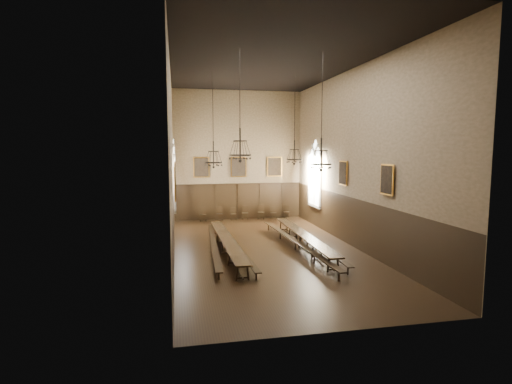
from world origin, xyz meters
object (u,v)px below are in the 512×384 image
object	(u,v)px
bench_right_inner	(295,244)
chandelier_front_left	(240,148)
chair_4	(245,215)
chandelier_back_right	(294,154)
bench_right_outer	(316,244)
chandelier_front_right	(321,157)
table_left	(227,246)
chair_1	(203,217)
chair_2	(220,216)
chandelier_back_left	(213,157)
bench_left_inner	(236,247)
table_right	(304,241)
chair_6	(273,215)
bench_left_outer	(214,246)
chair_5	(261,215)
chair_7	(286,214)
chair_3	(233,216)

from	to	relation	value
bench_right_inner	chandelier_front_left	size ratio (longest dim) A/B	2.36
chair_4	chandelier_back_right	distance (m)	8.03
bench_right_outer	chandelier_front_right	bearing A→B (deg)	-106.74
bench_right_inner	table_left	bearing A→B (deg)	178.53
chair_1	chair_2	world-z (taller)	chair_1
chandelier_back_left	bench_left_inner	bearing A→B (deg)	-74.30
bench_right_inner	bench_right_outer	world-z (taller)	bench_right_inner
table_right	chandelier_back_left	distance (m)	6.51
chair_4	chandelier_front_left	world-z (taller)	chandelier_front_left
chair_6	bench_left_outer	bearing A→B (deg)	-125.84
table_left	chair_1	xyz separation A→B (m)	(-0.55, 8.64, -0.06)
chair_1	chandelier_back_left	bearing A→B (deg)	-89.77
chair_2	chair_4	bearing A→B (deg)	10.31
chair_6	bench_right_outer	bearing A→B (deg)	-94.14
bench_right_inner	chandelier_back_right	bearing A→B (deg)	75.35
bench_right_inner	chair_1	distance (m)	9.58
bench_right_outer	chair_5	world-z (taller)	chair_5
bench_right_outer	chandelier_front_left	distance (m)	6.75
chair_5	chandelier_back_right	size ratio (longest dim) A/B	0.21
table_right	bench_left_outer	world-z (taller)	table_right
table_right	chair_7	xyz separation A→B (m)	(1.49, 8.48, -0.08)
bench_left_outer	table_left	bearing A→B (deg)	-35.11
bench_right_outer	chair_7	world-z (taller)	chair_7
bench_left_inner	chandelier_front_right	xyz separation A→B (m)	(3.29, -2.51, 4.37)
chair_1	chair_5	xyz separation A→B (m)	(4.08, 0.01, 0.01)
table_right	chair_5	bearing A→B (deg)	92.84
bench_right_inner	bench_right_outer	distance (m)	1.09
table_right	chair_3	world-z (taller)	chair_3
table_left	table_right	world-z (taller)	table_left
bench_left_outer	chair_5	distance (m)	9.21
chair_5	chair_6	xyz separation A→B (m)	(0.91, -0.01, -0.04)
table_left	bench_right_inner	xyz separation A→B (m)	(3.40, -0.09, -0.06)
chair_2	chair_4	size ratio (longest dim) A/B	1.00
table_left	chair_5	world-z (taller)	chair_5
bench_right_outer	chair_3	bearing A→B (deg)	108.34
table_right	chair_6	size ratio (longest dim) A/B	10.33
bench_left_outer	chair_3	world-z (taller)	chair_3
chair_2	chandelier_back_left	xyz separation A→B (m)	(-0.94, -5.93, 4.26)
chair_3	chandelier_back_left	xyz separation A→B (m)	(-1.90, -5.90, 4.28)
table_left	bench_right_inner	world-z (taller)	table_left
table_right	bench_left_outer	distance (m)	4.53
chair_2	chair_1	bearing A→B (deg)	-162.79
chair_2	chair_6	xyz separation A→B (m)	(3.83, -0.12, -0.02)
table_right	bench_right_outer	xyz separation A→B (m)	(0.55, -0.33, -0.09)
table_left	chair_4	bearing A→B (deg)	74.67
chair_2	chair_3	xyz separation A→B (m)	(0.97, -0.03, -0.03)
chair_6	chair_7	xyz separation A→B (m)	(1.00, 0.11, 0.01)
chandelier_front_right	chair_4	bearing A→B (deg)	96.89
bench_right_outer	chair_1	bearing A→B (deg)	120.09
chair_3	chair_5	size ratio (longest dim) A/B	0.86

